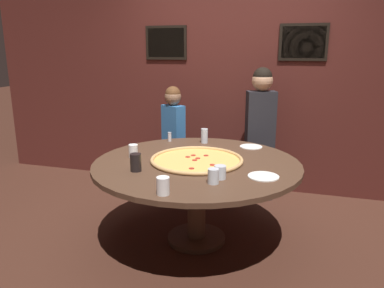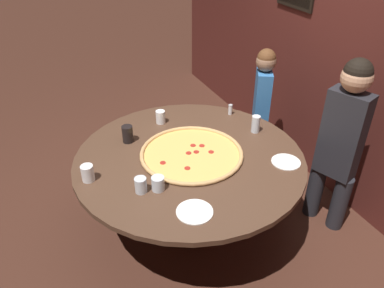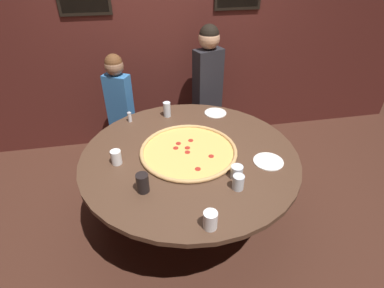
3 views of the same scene
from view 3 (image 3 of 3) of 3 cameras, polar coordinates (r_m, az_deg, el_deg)
The scene contains 15 objects.
ground_plane at distance 2.96m, azimuth -0.39°, elevation -13.44°, with size 24.00×24.00×0.00m, color #422319.
back_wall at distance 3.57m, azimuth -5.06°, elevation 19.90°, with size 6.40×0.08×2.60m.
dining_table at distance 2.53m, azimuth -0.45°, elevation -3.83°, with size 1.78×1.78×0.74m.
giant_pizza at distance 2.47m, azimuth -0.66°, elevation -1.29°, with size 0.80×0.80×0.03m.
drink_cup_front_edge at distance 2.97m, azimuth -4.79°, elevation 6.59°, with size 0.07×0.07×0.15m, color silver.
drink_cup_beside_pizza at distance 2.22m, azimuth 8.51°, elevation -5.31°, with size 0.09×0.09×0.10m, color silver.
drink_cup_near_right at distance 2.39m, azimuth -14.24°, elevation -2.46°, with size 0.08×0.08×0.12m, color white.
drink_cup_centre_back at distance 2.13m, azimuth 8.80°, elevation -7.21°, with size 0.08×0.08×0.11m, color silver.
drink_cup_far_left at distance 2.10m, azimuth -9.38°, elevation -7.33°, with size 0.09×0.09×0.14m, color black.
drink_cup_far_right at distance 1.86m, azimuth 3.50°, elevation -14.26°, with size 0.09×0.09×0.12m, color white.
white_plate_right_side at distance 2.44m, azimuth 14.34°, elevation -3.23°, with size 0.24×0.24×0.01m, color white.
white_plate_far_back at distance 3.05m, azimuth 4.49°, elevation 5.93°, with size 0.22×0.22×0.01m, color white.
condiment_shaker at distance 2.94m, azimuth -11.79°, elevation 5.06°, with size 0.04×0.04×0.10m.
diner_far_right at distance 3.34m, azimuth -13.59°, elevation 7.29°, with size 0.33×0.26×1.27m.
diner_side_right at distance 3.44m, azimuth 3.00°, elevation 11.31°, with size 0.40×0.26×1.49m.
Camera 3 is at (-0.35, -1.95, 2.19)m, focal length 28.00 mm.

